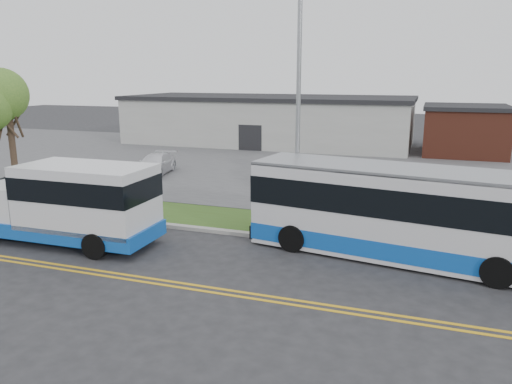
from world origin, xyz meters
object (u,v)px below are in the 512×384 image
at_px(pedestrian, 132,182).
at_px(parked_car_b, 155,164).
at_px(tree_west, 7,97).
at_px(parked_car_a, 277,172).
at_px(transit_bus, 416,215).
at_px(shuttle_bus, 70,201).
at_px(streetlight_near, 298,100).

height_order(pedestrian, parked_car_b, pedestrian).
distance_m(tree_west, pedestrian, 7.59).
xyz_separation_m(parked_car_a, parked_car_b, (-7.96, -0.07, -0.02)).
bearing_deg(transit_bus, tree_west, -178.71).
distance_m(shuttle_bus, transit_bus, 12.44).
bearing_deg(parked_car_b, shuttle_bus, -82.88).
distance_m(transit_bus, parked_car_a, 12.88).
height_order(streetlight_near, parked_car_b, streetlight_near).
bearing_deg(pedestrian, transit_bus, 136.33).
xyz_separation_m(streetlight_near, transit_bus, (4.71, -2.13, -3.64)).
relative_size(streetlight_near, transit_bus, 0.82).
distance_m(shuttle_bus, parked_car_b, 12.99).
bearing_deg(pedestrian, parked_car_b, -97.85).
height_order(shuttle_bus, parked_car_a, shuttle_bus).
xyz_separation_m(transit_bus, parked_car_a, (-7.97, 10.08, -0.86)).
xyz_separation_m(streetlight_near, shuttle_bus, (-7.49, -4.52, -3.63)).
bearing_deg(pedestrian, streetlight_near, 142.23).
xyz_separation_m(tree_west, shuttle_bus, (7.51, -4.99, -3.52)).
relative_size(transit_bus, parked_car_b, 2.73).
relative_size(tree_west, transit_bus, 0.59).
height_order(streetlight_near, transit_bus, streetlight_near).
height_order(parked_car_a, parked_car_b, parked_car_a).
distance_m(tree_west, parked_car_a, 14.60).
bearing_deg(parked_car_b, streetlight_near, -44.73).
bearing_deg(tree_west, streetlight_near, -1.80).
bearing_deg(parked_car_a, transit_bus, -70.41).
bearing_deg(pedestrian, parked_car_a, -158.05).
bearing_deg(tree_west, parked_car_b, 62.97).
distance_m(parked_car_a, parked_car_b, 7.96).
height_order(tree_west, pedestrian, tree_west).
distance_m(streetlight_near, parked_car_a, 9.70).
distance_m(streetlight_near, shuttle_bus, 9.47).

